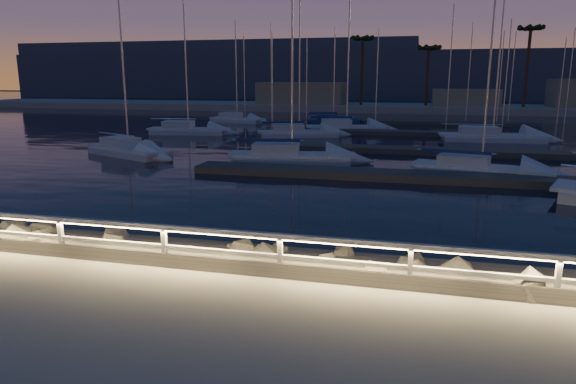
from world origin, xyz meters
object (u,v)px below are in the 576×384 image
at_px(sailboat_i, 332,120).
at_px(sailboat_e, 186,129).
at_px(sailboat_c, 477,168).
at_px(sailboat_a, 127,149).
at_px(sailboat_m, 236,119).
at_px(sailboat_f, 289,155).
at_px(sailboat_g, 490,136).
at_px(guard_rail, 362,252).
at_px(sailboat_j, 297,132).
at_px(sailboat_n, 344,127).

bearing_deg(sailboat_i, sailboat_e, -145.44).
distance_m(sailboat_c, sailboat_e, 28.89).
height_order(sailboat_a, sailboat_m, sailboat_a).
relative_size(sailboat_a, sailboat_f, 0.92).
bearing_deg(sailboat_f, sailboat_g, 38.55).
height_order(sailboat_e, sailboat_i, sailboat_e).
bearing_deg(sailboat_m, sailboat_c, -36.94).
bearing_deg(sailboat_m, sailboat_e, -77.24).
bearing_deg(guard_rail, sailboat_c, 76.64).
relative_size(sailboat_c, sailboat_e, 0.96).
relative_size(sailboat_e, sailboat_g, 0.88).
xyz_separation_m(sailboat_j, sailboat_n, (3.49, 5.80, 0.02)).
bearing_deg(sailboat_c, sailboat_i, 127.22).
relative_size(sailboat_g, sailboat_i, 1.35).
xyz_separation_m(sailboat_j, sailboat_m, (-10.61, 13.18, 0.00)).
bearing_deg(guard_rail, sailboat_a, 132.16).
distance_m(sailboat_e, sailboat_i, 18.74).
height_order(sailboat_i, sailboat_n, sailboat_n).
distance_m(sailboat_c, sailboat_f, 11.23).
xyz_separation_m(sailboat_i, sailboat_m, (-11.42, -1.21, 0.02)).
xyz_separation_m(sailboat_a, sailboat_i, (9.56, 28.32, -0.03)).
xyz_separation_m(sailboat_i, sailboat_n, (2.68, -8.59, 0.04)).
xyz_separation_m(sailboat_c, sailboat_f, (-11.11, 1.66, 0.04)).
height_order(sailboat_a, sailboat_n, sailboat_n).
distance_m(sailboat_i, sailboat_n, 9.00).
bearing_deg(sailboat_f, sailboat_n, 79.14).
relative_size(sailboat_a, sailboat_i, 1.13).
bearing_deg(sailboat_n, sailboat_g, -36.00).
bearing_deg(sailboat_m, guard_rail, -54.10).
relative_size(guard_rail, sailboat_g, 3.00).
relative_size(sailboat_i, sailboat_m, 0.92).
distance_m(sailboat_e, sailboat_g, 27.14).
distance_m(sailboat_c, sailboat_m, 37.91).
bearing_deg(sailboat_m, sailboat_j, -38.32).
relative_size(sailboat_i, sailboat_n, 0.80).
relative_size(sailboat_c, sailboat_n, 0.91).
distance_m(sailboat_c, sailboat_j, 21.00).
distance_m(guard_rail, sailboat_e, 39.22).
height_order(sailboat_f, sailboat_n, sailboat_n).
bearing_deg(sailboat_i, sailboat_a, -126.48).
relative_size(sailboat_c, sailboat_f, 0.93).
xyz_separation_m(sailboat_m, sailboat_n, (14.10, -7.38, 0.02)).
xyz_separation_m(sailboat_f, sailboat_j, (-2.76, 14.11, -0.02)).
xyz_separation_m(sailboat_f, sailboat_g, (13.72, 14.87, 0.00)).
relative_size(guard_rail, sailboat_f, 3.28).
distance_m(sailboat_g, sailboat_m, 29.80).
height_order(sailboat_a, sailboat_g, sailboat_g).
height_order(guard_rail, sailboat_m, sailboat_m).
height_order(sailboat_f, sailboat_i, sailboat_f).
bearing_deg(guard_rail, sailboat_m, 113.05).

